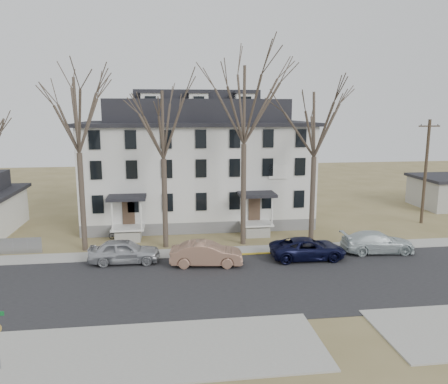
{
  "coord_description": "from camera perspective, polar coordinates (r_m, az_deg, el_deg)",
  "views": [
    {
      "loc": [
        -4.66,
        -22.59,
        10.36
      ],
      "look_at": [
        -0.61,
        9.0,
        4.32
      ],
      "focal_mm": 35.0,
      "sensor_mm": 36.0,
      "label": 1
    }
  ],
  "objects": [
    {
      "name": "car_tan",
      "position": [
        29.6,
        -2.33,
        -8.13
      ],
      "size": [
        4.99,
        2.22,
        1.59
      ],
      "primitive_type": "imported",
      "rotation": [
        0.0,
        0.0,
        1.46
      ],
      "color": "#966C56",
      "rests_on": "ground"
    },
    {
      "name": "bicycle_left",
      "position": [
        36.37,
        -13.56,
        -5.43
      ],
      "size": [
        1.63,
        0.6,
        0.85
      ],
      "primitive_type": "imported",
      "rotation": [
        0.0,
        0.0,
        1.55
      ],
      "color": "black",
      "rests_on": "ground"
    },
    {
      "name": "car_navy",
      "position": [
        31.41,
        10.9,
        -7.31
      ],
      "size": [
        5.32,
        2.51,
        1.47
      ],
      "primitive_type": "imported",
      "rotation": [
        0.0,
        0.0,
        1.56
      ],
      "color": "black",
      "rests_on": "ground"
    },
    {
      "name": "main_road",
      "position": [
        27.08,
        3.23,
        -11.77
      ],
      "size": [
        120.0,
        10.0,
        0.04
      ],
      "primitive_type": "cube",
      "color": "#27272A",
      "rests_on": "ground"
    },
    {
      "name": "boarding_house",
      "position": [
        40.93,
        -3.54,
        3.72
      ],
      "size": [
        20.8,
        12.36,
        12.05
      ],
      "color": "slate",
      "rests_on": "ground"
    },
    {
      "name": "car_silver",
      "position": [
        30.78,
        -12.88,
        -7.61
      ],
      "size": [
        4.83,
        2.03,
        1.63
      ],
      "primitive_type": "imported",
      "rotation": [
        0.0,
        0.0,
        1.55
      ],
      "color": "#B1B4B9",
      "rests_on": "ground"
    },
    {
      "name": "tree_mid_left",
      "position": [
        32.4,
        -8.02,
        9.29
      ],
      "size": [
        7.8,
        7.8,
        12.74
      ],
      "color": "#473B31",
      "rests_on": "ground"
    },
    {
      "name": "ground",
      "position": [
        25.28,
        4.08,
        -13.48
      ],
      "size": [
        120.0,
        120.0,
        0.0
      ],
      "primitive_type": "plane",
      "color": "olive",
      "rests_on": "ground"
    },
    {
      "name": "tree_center",
      "position": [
        32.89,
        2.66,
        11.98
      ],
      "size": [
        9.0,
        9.0,
        14.7
      ],
      "color": "#473B31",
      "rests_on": "ground"
    },
    {
      "name": "tree_far_left",
      "position": [
        33.0,
        -18.69,
        10.15
      ],
      "size": [
        8.4,
        8.4,
        13.72
      ],
      "color": "#473B31",
      "rests_on": "ground"
    },
    {
      "name": "utility_pole_far",
      "position": [
        43.65,
        24.83,
        2.56
      ],
      "size": [
        2.0,
        0.28,
        9.5
      ],
      "color": "#3D3023",
      "rests_on": "ground"
    },
    {
      "name": "car_white",
      "position": [
        34.06,
        19.42,
        -6.26
      ],
      "size": [
        5.39,
        2.46,
        1.53
      ],
      "primitive_type": "imported",
      "rotation": [
        0.0,
        0.0,
        1.51
      ],
      "color": "silver",
      "rests_on": "ground"
    },
    {
      "name": "far_sidewalk",
      "position": [
        32.63,
        1.29,
        -7.78
      ],
      "size": [
        120.0,
        2.0,
        0.08
      ],
      "primitive_type": "cube",
      "color": "#A09F97",
      "rests_on": "ground"
    },
    {
      "name": "near_sidewalk_left",
      "position": [
        20.68,
        -16.57,
        -19.81
      ],
      "size": [
        20.0,
        5.0,
        0.08
      ],
      "primitive_type": "cube",
      "color": "#A09F97",
      "rests_on": "ground"
    },
    {
      "name": "tree_mid_right",
      "position": [
        34.27,
        11.85,
        9.24
      ],
      "size": [
        7.8,
        7.8,
        12.74
      ],
      "color": "#473B31",
      "rests_on": "ground"
    },
    {
      "name": "yellow_curb",
      "position": [
        32.89,
        10.26,
        -7.8
      ],
      "size": [
        14.0,
        0.25,
        0.06
      ],
      "primitive_type": "cube",
      "color": "gold",
      "rests_on": "ground"
    }
  ]
}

